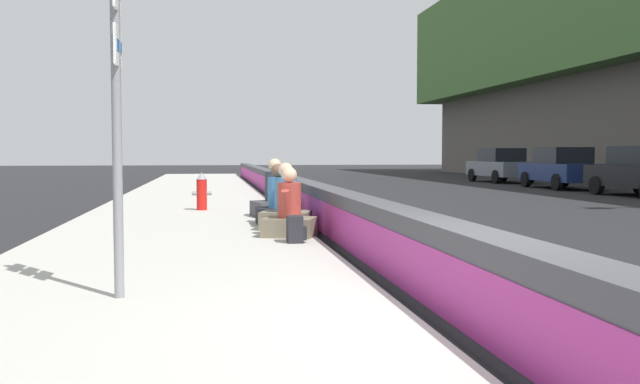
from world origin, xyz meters
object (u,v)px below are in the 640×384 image
object	(u,v)px
fire_hydrant	(202,191)
parked_car_midline	(561,168)
seated_person_rear	(278,205)
seated_person_foreground	(289,215)
route_sign_post	(117,69)
seated_person_middle	(286,208)
parked_car_far	(500,165)
seated_person_far	(275,198)
backpack	(296,229)

from	to	relation	value
fire_hydrant	parked_car_midline	size ratio (longest dim) A/B	0.19
seated_person_rear	parked_car_midline	bearing A→B (deg)	-43.68
seated_person_foreground	parked_car_midline	world-z (taller)	parked_car_midline
route_sign_post	seated_person_middle	xyz separation A→B (m)	(5.51, -2.14, -1.73)
fire_hydrant	seated_person_middle	distance (m)	4.60
seated_person_middle	parked_car_far	xyz separation A→B (m)	(20.88, -13.12, 0.36)
seated_person_middle	seated_person_rear	xyz separation A→B (m)	(0.95, 0.04, -0.01)
seated_person_rear	seated_person_far	xyz separation A→B (m)	(1.46, -0.08, 0.03)
seated_person_middle	seated_person_far	bearing A→B (deg)	-0.81
parked_car_far	seated_person_rear	bearing A→B (deg)	146.57
seated_person_far	backpack	bearing A→B (deg)	178.80
route_sign_post	seated_person_foreground	bearing A→B (deg)	-25.10
backpack	fire_hydrant	bearing A→B (deg)	13.14
route_sign_post	seated_person_rear	xyz separation A→B (m)	(6.46, -2.10, -1.74)
seated_person_far	backpack	world-z (taller)	seated_person_far
seated_person_foreground	parked_car_midline	bearing A→B (deg)	-39.83
backpack	parked_car_midline	bearing A→B (deg)	-38.46
parked_car_midline	parked_car_far	world-z (taller)	same
seated_person_middle	parked_car_midline	distance (m)	19.62
route_sign_post	seated_person_middle	world-z (taller)	route_sign_post
seated_person_far	parked_car_midline	world-z (taller)	parked_car_midline
parked_car_far	seated_person_foreground	bearing A→B (deg)	149.02
seated_person_far	seated_person_rear	bearing A→B (deg)	177.00
seated_person_far	seated_person_foreground	bearing A→B (deg)	178.47
route_sign_post	parked_car_midline	world-z (taller)	route_sign_post
fire_hydrant	seated_person_far	bearing A→B (deg)	-141.70
seated_person_far	backpack	xyz separation A→B (m)	(-4.25, 0.09, -0.19)
seated_person_foreground	seated_person_rear	distance (m)	2.01
fire_hydrant	parked_car_midline	xyz separation A→B (m)	(10.30, -14.55, 0.27)
route_sign_post	fire_hydrant	size ratio (longest dim) A/B	4.09
seated_person_rear	parked_car_far	world-z (taller)	parked_car_far
route_sign_post	seated_person_middle	size ratio (longest dim) A/B	3.09
backpack	parked_car_midline	distance (m)	21.07
seated_person_foreground	parked_car_far	bearing A→B (deg)	-30.98
seated_person_rear	backpack	world-z (taller)	seated_person_rear
seated_person_middle	seated_person_foreground	bearing A→B (deg)	176.85
seated_person_middle	seated_person_far	size ratio (longest dim) A/B	0.96
backpack	parked_car_midline	xyz separation A→B (m)	(16.49, -13.10, 0.53)
parked_car_midline	seated_person_foreground	bearing A→B (deg)	140.17
fire_hydrant	seated_person_rear	distance (m)	3.70
parked_car_midline	seated_person_far	bearing A→B (deg)	133.26
fire_hydrant	backpack	world-z (taller)	fire_hydrant
seated_person_foreground	backpack	bearing A→B (deg)	-179.76
seated_person_far	parked_car_far	world-z (taller)	parked_car_far
seated_person_foreground	fire_hydrant	bearing A→B (deg)	14.93
seated_person_middle	seated_person_rear	size ratio (longest dim) A/B	1.03
seated_person_middle	backpack	bearing A→B (deg)	178.28
route_sign_post	parked_car_far	size ratio (longest dim) A/B	0.79
seated_person_far	parked_car_far	bearing A→B (deg)	-35.31
route_sign_post	parked_car_midline	bearing A→B (deg)	-36.99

